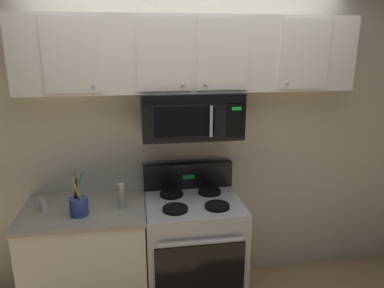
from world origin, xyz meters
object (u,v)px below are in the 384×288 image
stove_range (193,249)px  salt_shaker (42,205)px  pepper_mill (121,196)px  over_range_microwave (191,114)px  utensil_crock_blue (79,205)px

stove_range → salt_shaker: (-1.13, -0.01, 0.49)m
salt_shaker → stove_range: bearing=0.4°
stove_range → pepper_mill: size_ratio=5.71×
stove_range → over_range_microwave: 1.11m
salt_shaker → pepper_mill: pepper_mill is taller
over_range_microwave → utensil_crock_blue: (-0.85, -0.22, -0.60)m
salt_shaker → pepper_mill: (0.58, -0.04, 0.04)m
salt_shaker → utensil_crock_blue: bearing=-19.6°
utensil_crock_blue → salt_shaker: (-0.28, 0.10, -0.03)m
utensil_crock_blue → pepper_mill: 0.31m
stove_range → pepper_mill: 0.77m
over_range_microwave → salt_shaker: bearing=-173.7°
utensil_crock_blue → salt_shaker: 0.29m
pepper_mill → over_range_microwave: bearing=16.1°
over_range_microwave → salt_shaker: 1.30m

